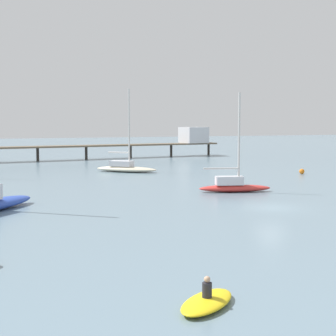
{
  "coord_description": "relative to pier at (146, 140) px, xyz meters",
  "views": [
    {
      "loc": [
        -23.33,
        -32.72,
        6.69
      ],
      "look_at": [
        0.0,
        20.51,
        1.5
      ],
      "focal_mm": 53.37,
      "sensor_mm": 36.0,
      "label": 1
    }
  ],
  "objects": [
    {
      "name": "dinghy_yellow",
      "position": [
        -27.32,
        -76.57,
        -3.23
      ],
      "size": [
        3.38,
        3.02,
        1.14
      ],
      "color": "yellow",
      "rests_on": "ground_plane"
    },
    {
      "name": "ground_plane",
      "position": [
        -12.43,
        -59.54,
        -3.43
      ],
      "size": [
        400.0,
        400.0,
        0.0
      ],
      "primitive_type": "plane",
      "color": "slate"
    },
    {
      "name": "sailboat_red",
      "position": [
        -10.36,
        -50.37,
        -2.73
      ],
      "size": [
        7.3,
        3.78,
        9.69
      ],
      "color": "red",
      "rests_on": "ground_plane"
    },
    {
      "name": "pier",
      "position": [
        0.0,
        0.0,
        0.0
      ],
      "size": [
        56.25,
        8.19,
        5.93
      ],
      "color": "brown",
      "rests_on": "ground_plane"
    },
    {
      "name": "mooring_buoy_outer",
      "position": [
        6.99,
        -39.03,
        -3.08
      ],
      "size": [
        0.7,
        0.7,
        0.7
      ],
      "primitive_type": "sphere",
      "color": "orange",
      "rests_on": "ground_plane"
    },
    {
      "name": "sailboat_cream",
      "position": [
        -13.52,
        -26.84,
        -2.75
      ],
      "size": [
        8.28,
        8.06,
        11.39
      ],
      "color": "beige",
      "rests_on": "ground_plane"
    }
  ]
}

